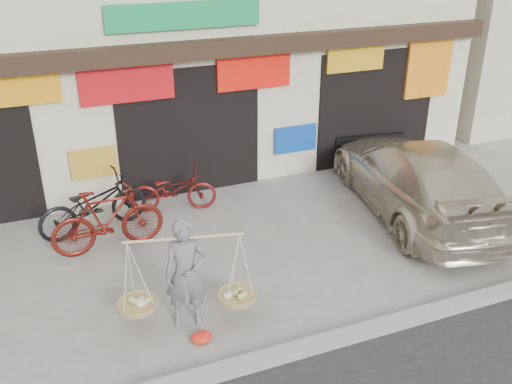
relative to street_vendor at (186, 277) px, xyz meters
name	(u,v)px	position (x,y,z in m)	size (l,w,h in m)	color
ground	(252,275)	(1.31, 0.79, -0.78)	(70.00, 70.00, 0.00)	gray
kerb	(306,348)	(1.31, -1.21, -0.72)	(70.00, 0.25, 0.12)	gray
shophouse_block	(151,9)	(1.30, 7.21, 2.67)	(14.00, 6.32, 7.00)	beige
street_vendor	(186,277)	(0.00, 0.00, 0.00)	(1.95, 0.89, 1.68)	slate
bike_0	(93,205)	(-0.88, 3.29, -0.23)	(0.73, 2.09, 1.10)	black
bike_1	(108,220)	(-0.73, 2.51, -0.18)	(0.56, 1.97, 1.19)	#611710
bike_2	(173,190)	(0.70, 3.57, -0.33)	(0.60, 1.71, 0.90)	#621310
suv	(417,177)	(5.18, 1.74, -0.04)	(2.90, 5.35, 1.47)	beige
red_bag	(201,337)	(0.04, -0.48, -0.71)	(0.31, 0.25, 0.14)	red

